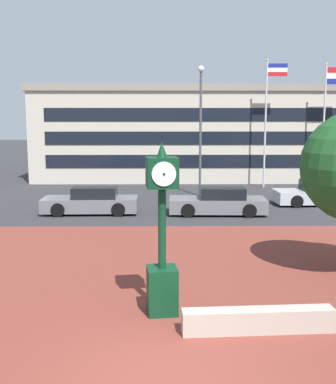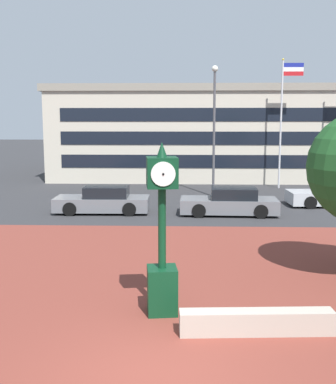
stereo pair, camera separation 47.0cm
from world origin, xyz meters
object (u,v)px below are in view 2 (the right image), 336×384
object	(u,v)px
street_clock	(162,241)
car_street_far	(103,201)
street_lamp_post	(214,119)
car_street_mid	(230,203)
car_street_near	(334,195)
civic_building	(214,132)
flagpole_primary	(283,115)

from	to	relation	value
street_clock	car_street_far	size ratio (longest dim) A/B	0.87
car_street_far	street_lamp_post	world-z (taller)	street_lamp_post
car_street_mid	car_street_far	size ratio (longest dim) A/B	1.02
car_street_near	car_street_far	distance (m)	11.82
car_street_near	street_lamp_post	world-z (taller)	street_lamp_post
car_street_near	car_street_mid	world-z (taller)	same
civic_building	car_street_near	bearing A→B (deg)	-71.17
street_clock	flagpole_primary	bearing A→B (deg)	64.48
flagpole_primary	civic_building	xyz separation A→B (m)	(-3.85, 9.08, -1.28)
street_clock	car_street_mid	bearing A→B (deg)	69.93
street_clock	street_lamp_post	size ratio (longest dim) A/B	0.53
street_clock	flagpole_primary	distance (m)	21.79
street_lamp_post	civic_building	bearing A→B (deg)	86.58
car_street_mid	flagpole_primary	size ratio (longest dim) A/B	0.55
street_clock	flagpole_primary	world-z (taller)	flagpole_primary
street_lamp_post	car_street_mid	bearing A→B (deg)	-85.10
car_street_near	street_clock	bearing A→B (deg)	147.35
street_clock	flagpole_primary	xyz separation A→B (m)	(6.78, 20.48, 3.02)
car_street_near	car_street_mid	size ratio (longest dim) A/B	1.01
car_street_near	flagpole_primary	size ratio (longest dim) A/B	0.56
car_street_mid	civic_building	bearing A→B (deg)	0.81
street_clock	civic_building	distance (m)	29.76
car_street_mid	car_street_far	xyz separation A→B (m)	(-6.02, 0.25, -0.00)
car_street_far	civic_building	bearing A→B (deg)	-20.55
car_street_far	street_lamp_post	distance (m)	8.51
flagpole_primary	street_clock	bearing A→B (deg)	-108.31
civic_building	car_street_far	bearing A→B (deg)	-109.56
flagpole_primary	street_lamp_post	size ratio (longest dim) A/B	1.11
car_street_near	street_lamp_post	bearing A→B (deg)	62.16
street_clock	flagpole_primary	size ratio (longest dim) A/B	0.48
street_clock	car_street_far	distance (m)	12.33
street_clock	car_street_mid	xyz separation A→B (m)	(2.64, 11.56, -1.12)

